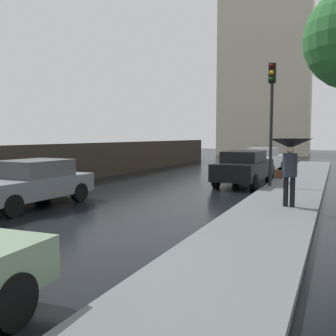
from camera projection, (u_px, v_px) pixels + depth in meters
car_grey_near_kerb at (31, 183)px, 11.36m from camera, size 1.96×4.08×1.39m
car_white_mid_road at (263, 160)px, 21.46m from camera, size 1.90×4.25×1.45m
car_black_far_ahead at (244, 167)px, 16.37m from camera, size 1.88×4.48×1.46m
pedestrian_with_umbrella_near at (290, 151)px, 10.50m from camera, size 1.18×1.18×1.90m
traffic_light at (272, 102)px, 14.76m from camera, size 0.26×0.39×4.77m
distant_tower at (269, 66)px, 45.03m from camera, size 10.11×12.10×20.71m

